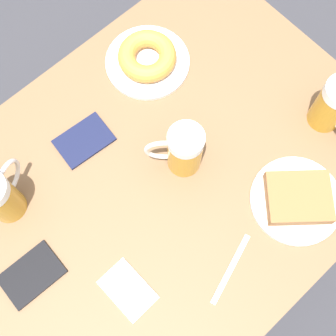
{
  "coord_description": "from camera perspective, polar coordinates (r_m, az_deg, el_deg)",
  "views": [
    {
      "loc": [
        -0.25,
        0.23,
        1.77
      ],
      "look_at": [
        0.0,
        0.0,
        0.77
      ],
      "focal_mm": 50.0,
      "sensor_mm": 36.0,
      "label": 1
    }
  ],
  "objects": [
    {
      "name": "ground_plane",
      "position": [
        1.8,
        -0.0,
        -8.05
      ],
      "size": [
        8.0,
        8.0,
        0.0
      ],
      "primitive_type": "plane",
      "color": "#333338"
    },
    {
      "name": "table",
      "position": [
        1.13,
        -0.0,
        -1.41
      ],
      "size": [
        0.79,
        1.01,
        0.75
      ],
      "color": "brown",
      "rests_on": "ground_plane"
    },
    {
      "name": "plate_with_cake",
      "position": [
        1.07,
        15.5,
        -3.65
      ],
      "size": [
        0.21,
        0.21,
        0.04
      ],
      "color": "silver",
      "rests_on": "table"
    },
    {
      "name": "plate_with_donut",
      "position": [
        1.18,
        -2.55,
        13.24
      ],
      "size": [
        0.21,
        0.21,
        0.05
      ],
      "color": "silver",
      "rests_on": "table"
    },
    {
      "name": "beer_mug_left",
      "position": [
        1.12,
        19.58,
        7.18
      ],
      "size": [
        0.13,
        0.08,
        0.15
      ],
      "color": "#C68C23",
      "rests_on": "table"
    },
    {
      "name": "beer_mug_center",
      "position": [
        1.01,
        1.87,
        2.2
      ],
      "size": [
        0.1,
        0.11,
        0.15
      ],
      "color": "#C68C23",
      "rests_on": "table"
    },
    {
      "name": "beer_mug_right",
      "position": [
        1.04,
        -19.83,
        -3.23
      ],
      "size": [
        0.09,
        0.12,
        0.15
      ],
      "color": "#C68C23",
      "rests_on": "table"
    },
    {
      "name": "napkin_folded",
      "position": [
        1.02,
        -4.92,
        -14.59
      ],
      "size": [
        0.12,
        0.08,
        0.0
      ],
      "rotation": [
        0.0,
        0.0,
        3.16
      ],
      "color": "white",
      "rests_on": "table"
    },
    {
      "name": "fork",
      "position": [
        1.03,
        7.64,
        -12.09
      ],
      "size": [
        0.06,
        0.16,
        0.0
      ],
      "rotation": [
        0.0,
        0.0,
        3.46
      ],
      "color": "silver",
      "rests_on": "table"
    },
    {
      "name": "passport_near_edge",
      "position": [
        1.11,
        -10.21,
        3.34
      ],
      "size": [
        0.1,
        0.13,
        0.01
      ],
      "rotation": [
        0.0,
        0.0,
        3.05
      ],
      "color": "#141938",
      "rests_on": "table"
    },
    {
      "name": "passport_far_edge",
      "position": [
        1.06,
        -16.29,
        -12.39
      ],
      "size": [
        0.09,
        0.13,
        0.01
      ],
      "rotation": [
        0.0,
        0.0,
        6.25
      ],
      "color": "black",
      "rests_on": "table"
    }
  ]
}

